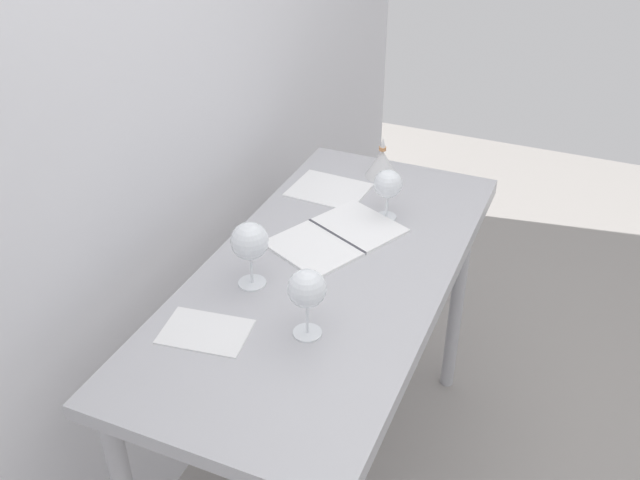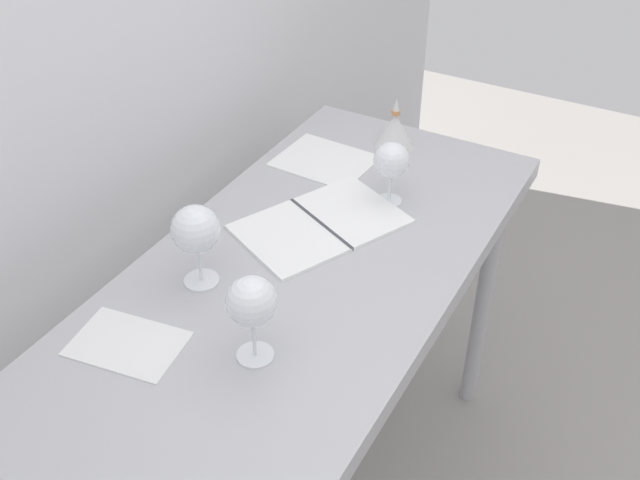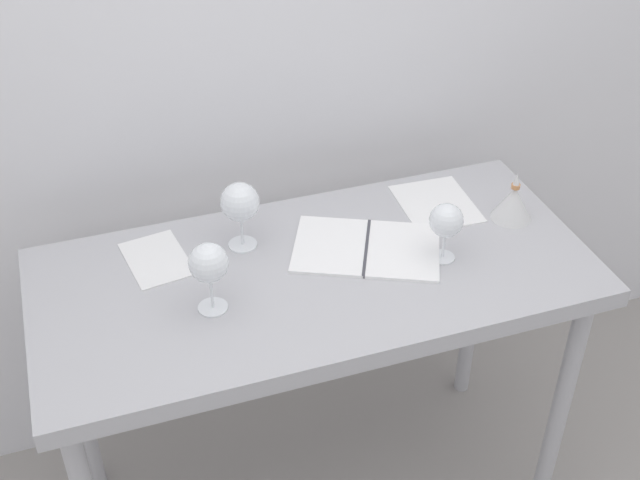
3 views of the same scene
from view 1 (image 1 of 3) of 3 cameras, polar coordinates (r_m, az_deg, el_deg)
name	(u,v)px [view 1 (image 1 of 3)]	position (r m, az deg, el deg)	size (l,w,h in m)	color
back_wall	(158,104)	(1.99, -12.79, 10.53)	(3.80, 0.04, 2.60)	silver
steel_counter	(328,299)	(2.03, 0.61, -4.71)	(1.40, 0.65, 0.90)	#AFAFB4
wine_glass_near_left	(307,290)	(1.67, -1.05, -4.02)	(0.09, 0.09, 0.18)	white
wine_glass_near_right	(388,185)	(2.15, 5.44, 4.38)	(0.09, 0.09, 0.16)	white
wine_glass_far_left	(250,242)	(1.84, -5.63, -0.19)	(0.10, 0.10, 0.18)	white
open_notebook	(336,237)	(2.09, 1.31, 0.27)	(0.44, 0.38, 0.01)	white
tasting_sheet_upper	(329,190)	(2.35, 0.71, 4.05)	(0.20, 0.24, 0.00)	white
tasting_sheet_lower	(206,331)	(1.77, -9.12, -7.22)	(0.14, 0.21, 0.00)	white
decanter_funnel	(382,163)	(2.42, 4.96, 6.16)	(0.11, 0.11, 0.14)	silver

